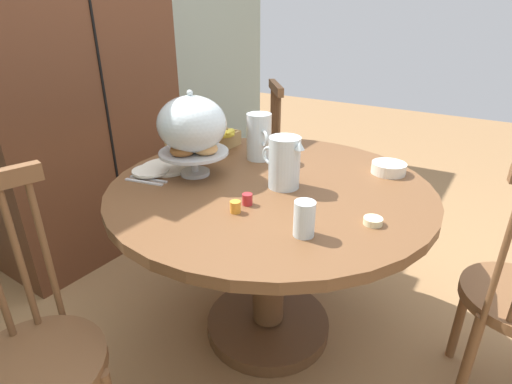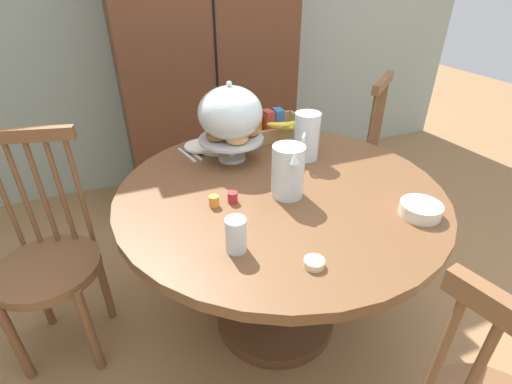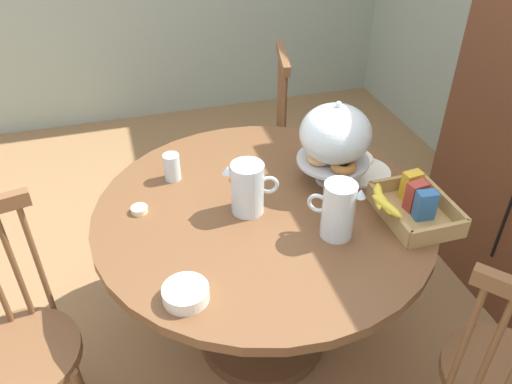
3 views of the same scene
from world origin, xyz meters
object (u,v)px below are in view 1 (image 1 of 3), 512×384
at_px(wooden_armoire, 71,85).
at_px(cereal_basket, 205,140).
at_px(windsor_chair_by_cabinet, 253,168).
at_px(windsor_chair_facing_door, 28,365).
at_px(pastry_stand_with_dome, 192,128).
at_px(drinking_glass, 304,219).
at_px(dining_table, 269,228).
at_px(china_plate_large, 167,167).
at_px(milk_pitcher, 284,165).
at_px(butter_dish, 373,221).
at_px(orange_juice_pitcher, 259,139).
at_px(china_plate_small, 151,171).
at_px(cereal_bowl, 389,168).

relative_size(wooden_armoire, cereal_basket, 6.20).
height_order(windsor_chair_by_cabinet, windsor_chair_facing_door, same).
bearing_deg(pastry_stand_with_dome, drinking_glass, -107.66).
distance_m(wooden_armoire, dining_table, 1.43).
distance_m(windsor_chair_facing_door, cereal_basket, 1.17).
xyz_separation_m(pastry_stand_with_dome, china_plate_large, (-0.01, 0.15, -0.19)).
bearing_deg(milk_pitcher, pastry_stand_with_dome, 103.96).
bearing_deg(butter_dish, drinking_glass, 140.00).
distance_m(windsor_chair_by_cabinet, china_plate_large, 0.89).
bearing_deg(windsor_chair_by_cabinet, orange_juice_pitcher, -143.63).
bearing_deg(drinking_glass, orange_juice_pitcher, 44.27).
xyz_separation_m(dining_table, cereal_basket, (0.19, 0.49, 0.25)).
height_order(china_plate_large, butter_dish, butter_dish).
distance_m(windsor_chair_by_cabinet, orange_juice_pitcher, 0.74).
bearing_deg(butter_dish, china_plate_small, 95.90).
relative_size(dining_table, cereal_basket, 3.96).
xyz_separation_m(windsor_chair_facing_door, milk_pitcher, (0.90, -0.29, 0.38)).
relative_size(wooden_armoire, cereal_bowl, 14.00).
relative_size(wooden_armoire, windsor_chair_facing_door, 2.01).
height_order(china_plate_small, drinking_glass, drinking_glass).
distance_m(dining_table, butter_dish, 0.50).
xyz_separation_m(pastry_stand_with_dome, butter_dish, (-0.01, -0.75, -0.19)).
xyz_separation_m(orange_juice_pitcher, butter_dish, (-0.32, -0.64, -0.08)).
xyz_separation_m(windsor_chair_by_cabinet, orange_juice_pitcher, (-0.51, -0.38, 0.38)).
relative_size(windsor_chair_by_cabinet, cereal_basket, 3.09).
bearing_deg(butter_dish, cereal_bowl, 10.91).
distance_m(wooden_armoire, drinking_glass, 1.69).
bearing_deg(china_plate_large, cereal_basket, 7.77).
bearing_deg(wooden_armoire, windsor_chair_facing_door, -131.18).
xyz_separation_m(windsor_chair_facing_door, china_plate_small, (0.70, 0.22, 0.30)).
xyz_separation_m(orange_juice_pitcher, milk_pitcher, (-0.21, -0.25, -0.01)).
height_order(china_plate_large, cereal_bowl, cereal_bowl).
bearing_deg(orange_juice_pitcher, drinking_glass, -135.73).
height_order(dining_table, cereal_bowl, cereal_bowl).
xyz_separation_m(milk_pitcher, cereal_bowl, (0.36, -0.29, -0.07)).
height_order(orange_juice_pitcher, china_plate_large, orange_juice_pitcher).
xyz_separation_m(cereal_bowl, drinking_glass, (-0.64, 0.06, 0.03)).
relative_size(pastry_stand_with_dome, cereal_bowl, 2.46).
height_order(pastry_stand_with_dome, china_plate_small, pastry_stand_with_dome).
relative_size(china_plate_small, cereal_bowl, 1.07).
height_order(orange_juice_pitcher, cereal_basket, orange_juice_pitcher).
height_order(dining_table, windsor_chair_facing_door, windsor_chair_facing_door).
relative_size(dining_table, milk_pitcher, 6.23).
relative_size(orange_juice_pitcher, milk_pitcher, 1.03).
height_order(windsor_chair_by_cabinet, cereal_bowl, windsor_chair_by_cabinet).
relative_size(wooden_armoire, orange_juice_pitcher, 9.44).
xyz_separation_m(cereal_basket, drinking_glass, (-0.47, -0.79, 0.01)).
bearing_deg(butter_dish, milk_pitcher, 75.22).
bearing_deg(dining_table, wooden_armoire, 86.54).
bearing_deg(cereal_bowl, dining_table, 135.76).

